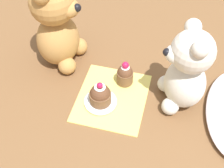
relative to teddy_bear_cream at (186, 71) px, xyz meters
The scene contains 7 objects.
ground_plane 0.21m from the teddy_bear_cream, 77.15° to the right, with size 4.00×4.00×0.00m, color brown.
knitted_placemat 0.21m from the teddy_bear_cream, 77.15° to the right, with size 0.20×0.18×0.01m, color #E0D166.
teddy_bear_cream is the anchor object (origin of this frame).
teddy_bear_tan 0.36m from the teddy_bear_cream, 100.73° to the right, with size 0.14×0.14×0.26m.
cupcake_near_cream_bear 0.17m from the teddy_bear_cream, 98.18° to the right, with size 0.04×0.04×0.07m.
saucer_plate 0.23m from the teddy_bear_cream, 71.56° to the right, with size 0.08×0.08×0.01m, color silver.
cupcake_near_tan_bear 0.22m from the teddy_bear_cream, 71.56° to the right, with size 0.06×0.06×0.07m.
Camera 1 is at (0.50, 0.13, 0.64)m, focal length 50.00 mm.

